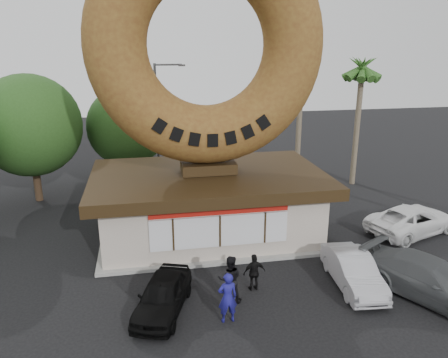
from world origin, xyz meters
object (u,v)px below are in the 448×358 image
car_grey (431,279)px  person_right (254,272)px  person_left (228,298)px  car_black (163,295)px  giant_donut (207,45)px  person_center (230,279)px  donut_shop (209,202)px  car_white (412,220)px  street_lamp (159,116)px  car_silver (353,270)px

car_grey → person_right: bearing=134.6°
person_left → car_black: person_left is taller
giant_donut → person_center: 10.20m
donut_shop → car_white: donut_shop is taller
street_lamp → car_silver: street_lamp is taller
donut_shop → car_black: (-2.64, -6.14, -1.12)m
giant_donut → person_left: (-0.48, -7.20, -8.24)m
person_center → car_silver: (5.03, 0.18, -0.26)m
person_center → car_silver: bearing=-169.5°
car_white → person_right: bearing=93.1°
person_left → car_grey: bearing=176.4°
car_black → car_silver: (7.52, 0.34, 0.02)m
giant_donut → car_white: giant_donut is taller
donut_shop → car_silver: bearing=-50.0°
giant_donut → car_white: size_ratio=2.12×
person_right → giant_donut: bearing=-86.8°
person_left → street_lamp: bearing=-89.3°
giant_donut → car_grey: 13.26m
street_lamp → car_white: size_ratio=1.58×
car_grey → car_white: car_grey is taller
donut_shop → car_black: size_ratio=2.96×
car_grey → giant_donut: bearing=105.6°
giant_donut → person_left: bearing=-93.8°
giant_donut → car_grey: bearing=-44.3°
donut_shop → person_center: bearing=-91.5°
street_lamp → car_black: (-0.79, -16.16, -3.84)m
donut_shop → car_white: 10.38m
car_white → car_black: bearing=90.4°
person_center → car_silver: size_ratio=0.46×
car_white → person_center: bearing=93.9°
donut_shop → person_center: (-0.16, -5.99, -0.84)m
giant_donut → person_right: (0.94, -5.40, -8.41)m
donut_shop → person_right: bearing=-80.1°
donut_shop → street_lamp: (-1.86, 10.02, 2.72)m
donut_shop → car_white: bearing=-9.1°
car_black → car_grey: car_grey is taller
person_right → person_left: bearing=45.0°
person_center → donut_shop: bearing=-83.1°
car_silver → person_right: bearing=178.6°
car_black → car_white: bearing=38.7°
donut_shop → giant_donut: (0.00, 0.02, 7.40)m
street_lamp → person_right: street_lamp is taller
person_left → car_white: 12.03m
person_left → car_silver: bearing=-169.4°
giant_donut → person_center: size_ratio=5.80×
person_center → car_white: person_center is taller
car_silver → person_left: bearing=-161.0°
donut_shop → street_lamp: 10.54m
person_right → car_white: person_right is taller
person_left → person_center: bearing=-109.0°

